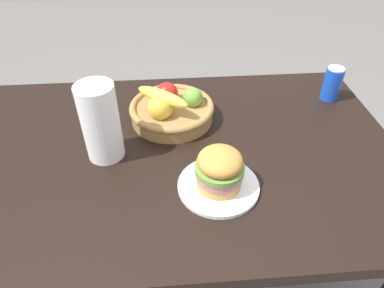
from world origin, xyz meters
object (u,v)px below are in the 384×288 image
(soda_can, at_px, (332,84))
(fruit_basket, at_px, (171,108))
(paper_towel_roll, at_px, (101,123))
(sandwich, at_px, (220,169))
(plate, at_px, (218,186))

(soda_can, bearing_deg, fruit_basket, -171.46)
(fruit_basket, height_order, paper_towel_roll, paper_towel_roll)
(sandwich, distance_m, paper_towel_roll, 0.37)
(sandwich, relative_size, soda_can, 1.05)
(plate, xyz_separation_m, sandwich, (0.00, -0.00, 0.07))
(sandwich, xyz_separation_m, soda_can, (0.48, 0.42, -0.01))
(plate, bearing_deg, paper_towel_roll, 152.61)
(fruit_basket, bearing_deg, plate, -70.72)
(plate, distance_m, fruit_basket, 0.36)
(soda_can, distance_m, paper_towel_roll, 0.85)
(plate, height_order, sandwich, sandwich)
(fruit_basket, xyz_separation_m, paper_towel_roll, (-0.21, -0.17, 0.07))
(plate, xyz_separation_m, paper_towel_roll, (-0.32, 0.17, 0.11))
(fruit_basket, bearing_deg, sandwich, -70.72)
(sandwich, height_order, fruit_basket, fruit_basket)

